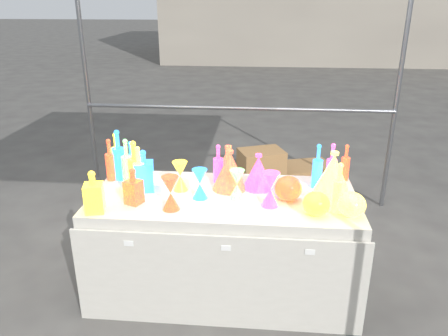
# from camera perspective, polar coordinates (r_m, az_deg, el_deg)

# --- Properties ---
(ground) EXTENTS (80.00, 80.00, 0.00)m
(ground) POSITION_cam_1_polar(r_m,az_deg,el_deg) (3.36, 0.00, -15.23)
(ground) COLOR #64615C
(ground) RESTS_ON ground
(display_table) EXTENTS (1.84, 0.83, 0.75)m
(display_table) POSITION_cam_1_polar(r_m,az_deg,el_deg) (3.15, -0.02, -9.87)
(display_table) COLOR silver
(display_table) RESTS_ON ground
(cardboard_box_closed) EXTENTS (0.59, 0.52, 0.36)m
(cardboard_box_closed) POSITION_cam_1_polar(r_m,az_deg,el_deg) (5.11, 4.88, 0.40)
(cardboard_box_closed) COLOR #AF804F
(cardboard_box_closed) RESTS_ON ground
(cardboard_box_flat) EXTENTS (0.78, 0.66, 0.06)m
(cardboard_box_flat) POSITION_cam_1_polar(r_m,az_deg,el_deg) (5.53, 10.52, 0.10)
(cardboard_box_flat) COLOR #AF804F
(cardboard_box_flat) RESTS_ON ground
(bottle_0) EXTENTS (0.10, 0.10, 0.31)m
(bottle_0) POSITION_cam_1_polar(r_m,az_deg,el_deg) (3.41, -13.84, 1.94)
(bottle_0) COLOR #EE4A16
(bottle_0) RESTS_ON display_table
(bottle_1) EXTENTS (0.11, 0.11, 0.38)m
(bottle_1) POSITION_cam_1_polar(r_m,az_deg,el_deg) (3.27, -13.61, 1.69)
(bottle_1) COLOR #188932
(bottle_1) RESTS_ON display_table
(bottle_2) EXTENTS (0.08, 0.08, 0.31)m
(bottle_2) POSITION_cam_1_polar(r_m,az_deg,el_deg) (3.28, -14.66, 1.06)
(bottle_2) COLOR orange
(bottle_2) RESTS_ON display_table
(bottle_3) EXTENTS (0.10, 0.10, 0.29)m
(bottle_3) POSITION_cam_1_polar(r_m,az_deg,el_deg) (3.14, -0.76, 0.61)
(bottle_3) COLOR blue
(bottle_3) RESTS_ON display_table
(bottle_4) EXTENTS (0.09, 0.09, 0.33)m
(bottle_4) POSITION_cam_1_polar(r_m,az_deg,el_deg) (3.03, -11.07, -0.15)
(bottle_4) COLOR #14797D
(bottle_4) RESTS_ON display_table
(bottle_5) EXTENTS (0.10, 0.10, 0.35)m
(bottle_5) POSITION_cam_1_polar(r_m,az_deg,el_deg) (3.13, -12.57, 0.67)
(bottle_5) COLOR #CF29C4
(bottle_5) RESTS_ON display_table
(bottle_6) EXTENTS (0.11, 0.11, 0.35)m
(bottle_6) POSITION_cam_1_polar(r_m,az_deg,el_deg) (3.09, -11.61, 0.41)
(bottle_6) COLOR #EE4A16
(bottle_6) RESTS_ON display_table
(bottle_7) EXTENTS (0.09, 0.09, 0.29)m
(bottle_7) POSITION_cam_1_polar(r_m,az_deg,el_deg) (3.27, -11.99, 1.02)
(bottle_7) COLOR #188932
(bottle_7) RESTS_ON display_table
(decanter_0) EXTENTS (0.14, 0.14, 0.28)m
(decanter_0) POSITION_cam_1_polar(r_m,az_deg,el_deg) (2.82, -16.67, -2.97)
(decanter_0) COLOR #EE4A16
(decanter_0) RESTS_ON display_table
(decanter_1) EXTENTS (0.13, 0.13, 0.25)m
(decanter_1) POSITION_cam_1_polar(r_m,az_deg,el_deg) (2.88, -11.78, -2.30)
(decanter_1) COLOR orange
(decanter_1) RESTS_ON display_table
(decanter_2) EXTENTS (0.15, 0.15, 0.30)m
(decanter_2) POSITION_cam_1_polar(r_m,az_deg,el_deg) (3.05, -10.41, -0.29)
(decanter_2) COLOR #188932
(decanter_2) RESTS_ON display_table
(hourglass_0) EXTENTS (0.13, 0.13, 0.22)m
(hourglass_0) POSITION_cam_1_polar(r_m,az_deg,el_deg) (2.76, -6.99, -3.28)
(hourglass_0) COLOR orange
(hourglass_0) RESTS_ON display_table
(hourglass_1) EXTENTS (0.15, 0.15, 0.23)m
(hourglass_1) POSITION_cam_1_polar(r_m,az_deg,el_deg) (2.80, 6.09, -2.79)
(hourglass_1) COLOR blue
(hourglass_1) RESTS_ON display_table
(hourglass_2) EXTENTS (0.14, 0.14, 0.23)m
(hourglass_2) POSITION_cam_1_polar(r_m,az_deg,el_deg) (2.81, 6.14, -2.80)
(hourglass_2) COLOR #14797D
(hourglass_2) RESTS_ON display_table
(hourglass_3) EXTENTS (0.12, 0.12, 0.20)m
(hourglass_3) POSITION_cam_1_polar(r_m,az_deg,el_deg) (2.90, 1.71, -2.14)
(hourglass_3) COLOR #CF29C4
(hourglass_3) RESTS_ON display_table
(hourglass_4) EXTENTS (0.11, 0.11, 0.21)m
(hourglass_4) POSITION_cam_1_polar(r_m,az_deg,el_deg) (3.03, -5.74, -1.05)
(hourglass_4) COLOR #EE4A16
(hourglass_4) RESTS_ON display_table
(hourglass_5) EXTENTS (0.12, 0.12, 0.21)m
(hourglass_5) POSITION_cam_1_polar(r_m,az_deg,el_deg) (2.90, -3.17, -2.08)
(hourglass_5) COLOR #188932
(hourglass_5) RESTS_ON display_table
(globe_0) EXTENTS (0.22, 0.22, 0.14)m
(globe_0) POSITION_cam_1_polar(r_m,az_deg,el_deg) (2.75, 11.96, -4.74)
(globe_0) COLOR #EE4A16
(globe_0) RESTS_ON display_table
(globe_1) EXTENTS (0.23, 0.23, 0.14)m
(globe_1) POSITION_cam_1_polar(r_m,az_deg,el_deg) (2.79, 16.33, -4.78)
(globe_1) COLOR #14797D
(globe_1) RESTS_ON display_table
(globe_2) EXTENTS (0.20, 0.20, 0.15)m
(globe_2) POSITION_cam_1_polar(r_m,az_deg,el_deg) (2.91, 8.36, -2.82)
(globe_2) COLOR orange
(globe_2) RESTS_ON display_table
(globe_3) EXTENTS (0.21, 0.21, 0.13)m
(globe_3) POSITION_cam_1_polar(r_m,az_deg,el_deg) (2.95, 8.28, -2.62)
(globe_3) COLOR blue
(globe_3) RESTS_ON display_table
(lampshade_0) EXTENTS (0.25, 0.25, 0.28)m
(lampshade_0) POSITION_cam_1_polar(r_m,az_deg,el_deg) (3.03, 0.71, -0.24)
(lampshade_0) COLOR gold
(lampshade_0) RESTS_ON display_table
(lampshade_1) EXTENTS (0.24, 0.24, 0.26)m
(lampshade_1) POSITION_cam_1_polar(r_m,az_deg,el_deg) (3.18, 0.56, 0.68)
(lampshade_1) COLOR gold
(lampshade_1) RESTS_ON display_table
(lampshade_2) EXTENTS (0.23, 0.23, 0.25)m
(lampshade_2) POSITION_cam_1_polar(r_m,az_deg,el_deg) (3.05, 4.49, -0.41)
(lampshade_2) COLOR blue
(lampshade_2) RESTS_ON display_table
(lampshade_3) EXTENTS (0.27, 0.27, 0.29)m
(lampshade_3) POSITION_cam_1_polar(r_m,az_deg,el_deg) (3.06, 14.06, -0.54)
(lampshade_3) COLOR #14797D
(lampshade_3) RESTS_ON display_table
(bottle_8) EXTENTS (0.08, 0.08, 0.32)m
(bottle_8) POSITION_cam_1_polar(r_m,az_deg,el_deg) (3.11, 12.12, 0.27)
(bottle_8) COLOR #188932
(bottle_8) RESTS_ON display_table
(bottle_9) EXTENTS (0.08, 0.08, 0.27)m
(bottle_9) POSITION_cam_1_polar(r_m,az_deg,el_deg) (3.30, 15.59, 0.70)
(bottle_9) COLOR orange
(bottle_9) RESTS_ON display_table
(bottle_10) EXTENTS (0.09, 0.09, 0.33)m
(bottle_10) POSITION_cam_1_polar(r_m,az_deg,el_deg) (3.13, 13.87, 0.31)
(bottle_10) COLOR blue
(bottle_10) RESTS_ON display_table
(bottle_11) EXTENTS (0.08, 0.08, 0.33)m
(bottle_11) POSITION_cam_1_polar(r_m,az_deg,el_deg) (2.78, 14.73, -2.50)
(bottle_11) COLOR #14797D
(bottle_11) RESTS_ON display_table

